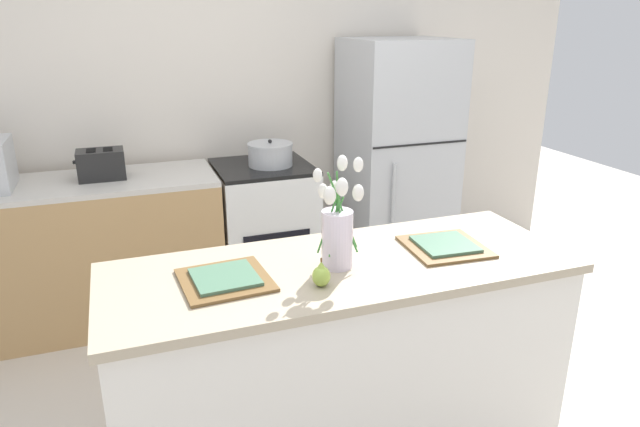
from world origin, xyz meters
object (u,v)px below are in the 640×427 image
Objects in this scene: pear_figurine at (321,275)px; plate_setting_left at (225,279)px; cooking_pot at (270,154)px; flower_vase at (338,228)px; plate_setting_right at (445,246)px; refrigerator at (396,163)px; stove_range at (265,231)px; toaster at (101,164)px.

pear_figurine is 0.35m from plate_setting_left.
flower_vase is at bearing -96.19° from cooking_pot.
pear_figurine reaches higher than plate_setting_right.
plate_setting_right is (0.59, 0.15, -0.03)m from pear_figurine.
refrigerator reaches higher than cooking_pot.
plate_setting_left is 1.14× the size of cooking_pot.
stove_range is 2.77× the size of plate_setting_right.
plate_setting_left is 0.90m from plate_setting_right.
stove_range is at bearing 149.91° from cooking_pot.
refrigerator is 5.93× the size of toaster.
stove_range is 3.15× the size of cooking_pot.
refrigerator is at bearing 0.04° from stove_range.
cooking_pot reaches higher than stove_range.
plate_setting_left is at bearing -110.74° from cooking_pot.
plate_setting_left is (-0.55, -1.60, 0.47)m from stove_range.
plate_setting_left is at bearing -133.18° from refrigerator.
plate_setting_right is at bearing 0.00° from plate_setting_left.
plate_setting_right is 1.16× the size of toaster.
toaster reaches higher than pear_figurine.
pear_figurine is at bearing -124.23° from refrigerator.
flower_vase is 1.47× the size of cooking_pot.
stove_range is at bearing 85.50° from flower_vase.
stove_range is 8.52× the size of pear_figurine.
cooking_pot is at bearing 83.81° from flower_vase.
refrigerator is 3.95× the size of flower_vase.
toaster is 0.98× the size of cooking_pot.
refrigerator is (0.95, 0.00, 0.38)m from stove_range.
refrigerator reaches higher than flower_vase.
plate_setting_right is at bearing 14.32° from pear_figurine.
cooking_pot is at bearing -178.29° from refrigerator.
pear_figurine is 0.32× the size of plate_setting_left.
plate_setting_left is at bearing 180.00° from plate_setting_right.
toaster is (-1.91, 0.01, 0.16)m from refrigerator.
flower_vase is at bearing -123.70° from refrigerator.
toaster is (-0.83, 1.63, -0.08)m from flower_vase.
pear_figurine is 1.90m from toaster.
plate_setting_left is at bearing -108.98° from stove_range.
plate_setting_right is (0.35, -1.60, 0.47)m from stove_range.
pear_figurine is 1.74m from cooking_pot.
stove_range is 1.02m from refrigerator.
toaster is (-0.72, 1.76, 0.03)m from pear_figurine.
toaster is at bearing 179.63° from refrigerator.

